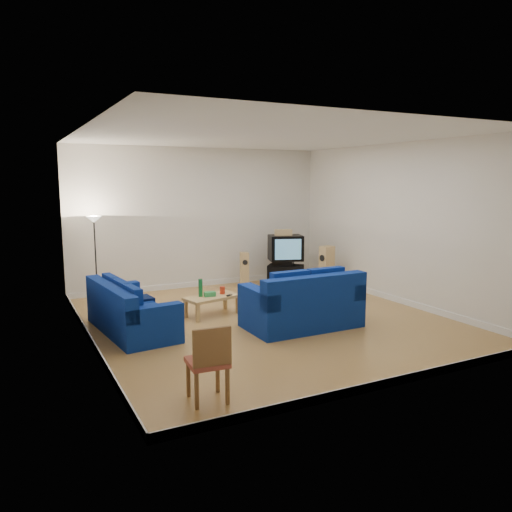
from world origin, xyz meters
name	(u,v)px	position (x,y,z in m)	size (l,w,h in m)	color
room	(266,234)	(0.00, 0.00, 1.54)	(6.01, 6.51, 3.21)	brown
sofa_three_seat	(129,314)	(-2.33, 0.42, 0.30)	(1.13, 2.18, 0.81)	navy
sofa_loveseat	(303,307)	(0.35, -0.68, 0.36)	(1.90, 1.07, 0.95)	navy
coffee_table	(212,299)	(-0.74, 0.74, 0.31)	(1.08, 0.71, 0.36)	tan
bottle	(201,288)	(-0.93, 0.80, 0.52)	(0.08, 0.08, 0.32)	#197233
tissue_box	(210,294)	(-0.78, 0.74, 0.40)	(0.20, 0.11, 0.08)	green
red_canister	(222,290)	(-0.49, 0.81, 0.43)	(0.10, 0.10, 0.14)	red
remote	(229,295)	(-0.44, 0.62, 0.37)	(0.15, 0.05, 0.02)	black
tv_stand	(286,275)	(1.79, 2.38, 0.25)	(0.81, 0.45, 0.49)	black
av_receiver	(283,263)	(1.75, 2.43, 0.55)	(0.47, 0.39, 0.11)	black
television	(286,248)	(1.81, 2.42, 0.90)	(0.90, 0.77, 0.59)	black
centre_speaker	(283,232)	(1.75, 2.43, 1.26)	(0.39, 0.16, 0.14)	tan
speaker_left	(244,270)	(0.87, 2.70, 0.41)	(0.25, 0.29, 0.81)	tan
speaker_right	(327,267)	(2.45, 1.66, 0.50)	(0.34, 0.28, 0.99)	tan
floor_lamp	(94,231)	(-2.45, 2.70, 1.45)	(0.30, 0.30, 1.76)	black
dining_chair	(209,360)	(-2.14, -2.65, 0.50)	(0.46, 0.46, 0.90)	brown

